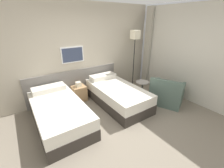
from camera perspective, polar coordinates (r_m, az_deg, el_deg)
name	(u,v)px	position (r m, az deg, el deg)	size (l,w,h in m)	color
ground_plane	(123,129)	(3.46, 4.09, -16.70)	(16.00, 16.00, 0.00)	slate
wall_headboard	(80,54)	(4.52, -11.97, 10.96)	(10.00, 0.10, 2.70)	#B7AD99
wall_window	(201,56)	(4.65, 30.76, 9.08)	(0.21, 4.52, 2.70)	white
bed_near_door	(59,113)	(3.67, -19.54, -10.31)	(1.00, 2.00, 0.66)	#332D28
bed_near_window	(117,95)	(4.25, 1.75, -4.08)	(1.00, 2.00, 0.66)	#332D28
nightstand	(79,93)	(4.53, -12.37, -3.34)	(0.38, 0.35, 0.59)	#9E7A51
floor_lamp	(135,40)	(4.96, 8.74, 16.08)	(0.24, 0.24, 1.93)	black
side_table	(142,87)	(4.57, 11.38, -1.12)	(0.38, 0.38, 0.55)	gray
armchair	(167,94)	(4.59, 20.13, -3.64)	(1.10, 1.10, 0.80)	#4C6056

